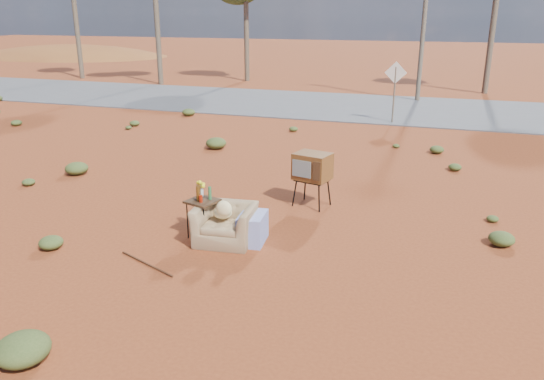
% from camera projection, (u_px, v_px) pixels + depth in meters
% --- Properties ---
extents(ground, '(140.00, 140.00, 0.00)m').
position_uv_depth(ground, '(220.00, 252.00, 8.91)').
color(ground, brown).
rests_on(ground, ground).
extents(highway, '(140.00, 7.00, 0.04)m').
position_uv_depth(highway, '(364.00, 107.00, 22.38)').
color(highway, '#565659').
rests_on(highway, ground).
extents(dirt_mound, '(26.00, 18.00, 2.00)m').
position_uv_depth(dirt_mound, '(70.00, 56.00, 48.50)').
color(dirt_mound, brown).
rests_on(dirt_mound, ground).
extents(armchair, '(1.25, 0.88, 0.89)m').
position_uv_depth(armchair, '(230.00, 220.00, 9.19)').
color(armchair, '#937550').
rests_on(armchair, ground).
extents(tv_unit, '(0.81, 0.71, 1.12)m').
position_uv_depth(tv_unit, '(312.00, 167.00, 10.78)').
color(tv_unit, black).
rests_on(tv_unit, ground).
extents(side_table, '(0.60, 0.60, 0.99)m').
position_uv_depth(side_table, '(202.00, 198.00, 9.33)').
color(side_table, '#382314').
rests_on(side_table, ground).
extents(rusty_bar, '(1.22, 0.54, 0.03)m').
position_uv_depth(rusty_bar, '(147.00, 264.00, 8.46)').
color(rusty_bar, '#452312').
rests_on(rusty_bar, ground).
extents(road_sign, '(0.78, 0.06, 2.19)m').
position_uv_depth(road_sign, '(395.00, 81.00, 18.76)').
color(road_sign, brown).
rests_on(road_sign, ground).
extents(utility_pole_center, '(1.40, 0.20, 8.00)m').
position_uv_depth(utility_pole_center, '(425.00, 4.00, 22.71)').
color(utility_pole_center, brown).
rests_on(utility_pole_center, ground).
extents(scrub_patch, '(17.49, 8.07, 0.33)m').
position_uv_depth(scrub_patch, '(262.00, 170.00, 13.08)').
color(scrub_patch, '#475324').
rests_on(scrub_patch, ground).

